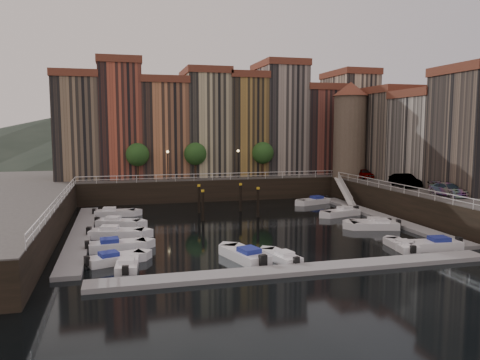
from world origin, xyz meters
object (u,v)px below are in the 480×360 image
object	(u,v)px
corner_tower	(350,128)
boat_left_1	(116,245)
car_b	(405,181)
boat_left_0	(115,259)
car_a	(363,174)
mooring_pilings	(225,201)
car_c	(448,190)
gangway	(345,190)
boat_left_2	(115,233)

from	to	relation	value
corner_tower	boat_left_1	size ratio (longest dim) A/B	2.75
car_b	boat_left_0	bearing A→B (deg)	-156.54
boat_left_1	car_a	xyz separation A→B (m)	(34.17, 19.74, 3.30)
mooring_pilings	boat_left_0	size ratio (longest dim) A/B	1.51
boat_left_0	car_c	world-z (taller)	car_c
gangway	car_c	xyz separation A→B (m)	(4.02, -15.55, 1.76)
car_b	car_c	bearing A→B (deg)	-87.98
gangway	boat_left_0	size ratio (longest dim) A/B	1.82
car_c	car_a	bearing A→B (deg)	86.42
boat_left_0	car_c	size ratio (longest dim) A/B	0.98
corner_tower	boat_left_0	world-z (taller)	corner_tower
mooring_pilings	boat_left_1	world-z (taller)	mooring_pilings
mooring_pilings	car_a	world-z (taller)	car_a
gangway	car_c	size ratio (longest dim) A/B	1.78
corner_tower	boat_left_1	distance (m)	40.78
corner_tower	car_a	distance (m)	6.97
mooring_pilings	car_c	xyz separation A→B (m)	(21.65, -11.14, 2.03)
car_a	boat_left_1	bearing A→B (deg)	-148.99
boat_left_0	boat_left_1	world-z (taller)	boat_left_1
boat_left_1	boat_left_2	size ratio (longest dim) A/B	0.93
mooring_pilings	corner_tower	bearing A→B (deg)	23.47
corner_tower	boat_left_0	size ratio (longest dim) A/B	3.01
gangway	boat_left_0	bearing A→B (deg)	-144.55
car_c	boat_left_0	bearing A→B (deg)	-173.50
corner_tower	car_c	xyz separation A→B (m)	(1.12, -20.05, -6.52)
boat_left_0	boat_left_2	world-z (taller)	boat_left_2
mooring_pilings	boat_left_1	distance (m)	18.03
boat_left_0	car_c	distance (m)	34.80
corner_tower	car_c	world-z (taller)	corner_tower
gangway	boat_left_1	world-z (taller)	gangway
car_a	boat_left_0	bearing A→B (deg)	-144.22
boat_left_0	mooring_pilings	bearing A→B (deg)	34.99
corner_tower	mooring_pilings	distance (m)	23.95
boat_left_0	car_b	size ratio (longest dim) A/B	0.95
boat_left_0	car_a	xyz separation A→B (m)	(34.22, 23.77, 3.34)
boat_left_0	boat_left_2	xyz separation A→B (m)	(-0.00, 8.75, 0.06)
mooring_pilings	boat_left_2	bearing A→B (deg)	-146.48
mooring_pilings	boat_left_2	size ratio (longest dim) A/B	1.28
boat_left_0	gangway	bearing A→B (deg)	16.69
boat_left_0	car_c	xyz separation A→B (m)	(34.14, 5.89, 3.33)
corner_tower	boat_left_2	distance (m)	38.49
gangway	boat_left_1	size ratio (longest dim) A/B	1.66
boat_left_0	car_b	bearing A→B (deg)	2.99
gangway	boat_left_2	xyz separation A→B (m)	(-30.12, -12.69, -1.51)
corner_tower	boat_left_1	xyz separation A→B (m)	(-32.96, -21.91, -9.81)
boat_left_0	boat_left_1	size ratio (longest dim) A/B	0.91
gangway	boat_left_0	distance (m)	37.00
gangway	car_a	xyz separation A→B (m)	(4.11, 2.33, 1.77)
mooring_pilings	car_b	size ratio (longest dim) A/B	1.43
corner_tower	gangway	distance (m)	9.86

